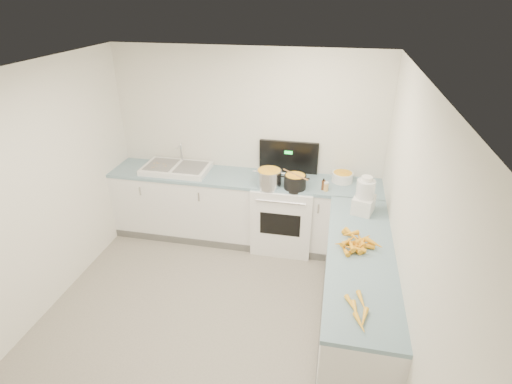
% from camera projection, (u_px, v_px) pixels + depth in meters
% --- Properties ---
extents(floor, '(3.50, 4.00, 0.00)m').
position_uv_depth(floor, '(205.00, 329.00, 4.06)').
color(floor, gray).
rests_on(floor, ground).
extents(ceiling, '(3.50, 4.00, 0.00)m').
position_uv_depth(ceiling, '(186.00, 79.00, 2.93)').
color(ceiling, silver).
rests_on(ceiling, ground).
extents(wall_back, '(3.50, 0.00, 2.50)m').
position_uv_depth(wall_back, '(248.00, 146.00, 5.24)').
color(wall_back, silver).
rests_on(wall_back, ground).
extents(wall_left, '(0.00, 4.00, 2.50)m').
position_uv_depth(wall_left, '(23.00, 205.00, 3.81)').
color(wall_left, silver).
rests_on(wall_left, ground).
extents(wall_right, '(0.00, 4.00, 2.50)m').
position_uv_depth(wall_right, '(406.00, 248.00, 3.18)').
color(wall_right, silver).
rests_on(wall_right, ground).
extents(counter_back, '(3.50, 0.62, 0.94)m').
position_uv_depth(counter_back, '(243.00, 209.00, 5.33)').
color(counter_back, white).
rests_on(counter_back, ground).
extents(counter_right, '(0.62, 2.20, 0.94)m').
position_uv_depth(counter_right, '(356.00, 293.00, 3.85)').
color(counter_right, white).
rests_on(counter_right, ground).
extents(stove, '(0.76, 0.65, 1.36)m').
position_uv_depth(stove, '(284.00, 213.00, 5.22)').
color(stove, white).
rests_on(stove, ground).
extents(sink, '(0.86, 0.52, 0.31)m').
position_uv_depth(sink, '(176.00, 168.00, 5.26)').
color(sink, white).
rests_on(sink, counter_back).
extents(steel_pot, '(0.37, 0.37, 0.23)m').
position_uv_depth(steel_pot, '(269.00, 179.00, 4.85)').
color(steel_pot, silver).
rests_on(steel_pot, stove).
extents(black_pot, '(0.35, 0.35, 0.19)m').
position_uv_depth(black_pot, '(295.00, 182.00, 4.79)').
color(black_pot, black).
rests_on(black_pot, stove).
extents(wooden_spoon, '(0.33, 0.27, 0.02)m').
position_uv_depth(wooden_spoon, '(295.00, 175.00, 4.74)').
color(wooden_spoon, '#AD7A47').
rests_on(wooden_spoon, black_pot).
extents(mixing_bowl, '(0.33, 0.33, 0.12)m').
position_uv_depth(mixing_bowl, '(342.00, 177.00, 4.97)').
color(mixing_bowl, white).
rests_on(mixing_bowl, counter_back).
extents(extract_bottle, '(0.05, 0.05, 0.12)m').
position_uv_depth(extract_bottle, '(323.00, 185.00, 4.76)').
color(extract_bottle, '#593319').
rests_on(extract_bottle, counter_back).
extents(spice_jar, '(0.06, 0.06, 0.10)m').
position_uv_depth(spice_jar, '(326.00, 187.00, 4.74)').
color(spice_jar, '#E5B266').
rests_on(spice_jar, counter_back).
extents(food_processor, '(0.27, 0.30, 0.42)m').
position_uv_depth(food_processor, '(364.00, 197.00, 4.23)').
color(food_processor, white).
rests_on(food_processor, counter_right).
extents(carrot_pile, '(0.44, 0.42, 0.10)m').
position_uv_depth(carrot_pile, '(356.00, 243.00, 3.72)').
color(carrot_pile, '#F5A81E').
rests_on(carrot_pile, counter_right).
extents(peeled_carrots, '(0.19, 0.43, 0.04)m').
position_uv_depth(peeled_carrots, '(358.00, 310.00, 2.96)').
color(peeled_carrots, yellow).
rests_on(peeled_carrots, counter_right).
extents(peelings, '(0.21, 0.28, 0.01)m').
position_uv_depth(peelings, '(159.00, 164.00, 5.28)').
color(peelings, tan).
rests_on(peelings, sink).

